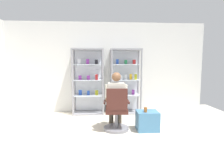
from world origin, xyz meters
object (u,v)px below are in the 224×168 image
object	(u,v)px
display_cabinet_left	(88,81)
tea_glass	(146,110)
seated_shopkeeper	(116,98)
display_cabinet_right	(125,81)
office_chair	(116,113)
storage_crate	(147,121)

from	to	relation	value
display_cabinet_left	tea_glass	size ratio (longest dim) A/B	17.74
seated_shopkeeper	tea_glass	size ratio (longest dim) A/B	12.04
display_cabinet_right	tea_glass	world-z (taller)	display_cabinet_right
display_cabinet_right	seated_shopkeeper	xyz separation A→B (m)	(-0.40, -1.32, -0.25)
display_cabinet_right	seated_shopkeeper	world-z (taller)	display_cabinet_right
display_cabinet_right	tea_glass	bearing A→B (deg)	-81.86
seated_shopkeeper	office_chair	bearing A→B (deg)	-91.84
display_cabinet_right	storage_crate	size ratio (longest dim) A/B	4.04
office_chair	seated_shopkeeper	bearing A→B (deg)	88.16
office_chair	tea_glass	size ratio (longest dim) A/B	8.96
display_cabinet_right	tea_glass	size ratio (longest dim) A/B	17.74
display_cabinet_left	tea_glass	bearing A→B (deg)	-49.82
tea_glass	storage_crate	bearing A→B (deg)	47.56
tea_glass	office_chair	bearing A→B (deg)	172.43
display_cabinet_right	seated_shopkeeper	size ratio (longest dim) A/B	1.47
display_cabinet_right	office_chair	bearing A→B (deg)	-105.12
display_cabinet_left	storage_crate	distance (m)	2.17
display_cabinet_left	office_chair	size ratio (longest dim) A/B	1.98
display_cabinet_left	display_cabinet_right	distance (m)	1.10
display_cabinet_left	display_cabinet_right	bearing A→B (deg)	0.00
tea_glass	seated_shopkeeper	bearing A→B (deg)	158.33
seated_shopkeeper	storage_crate	size ratio (longest dim) A/B	2.74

